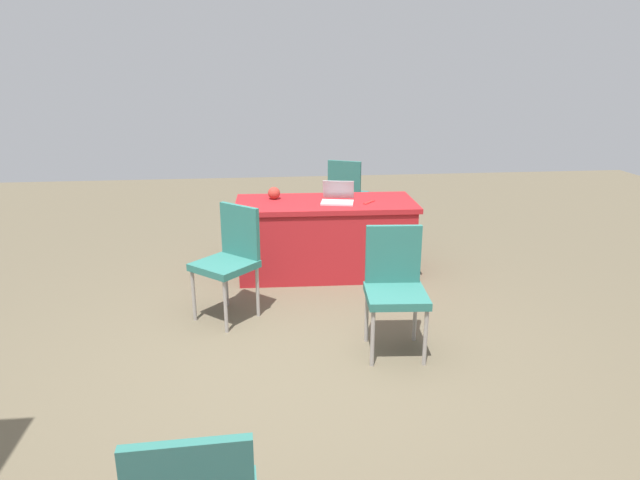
{
  "coord_description": "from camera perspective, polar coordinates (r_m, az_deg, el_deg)",
  "views": [
    {
      "loc": [
        0.24,
        3.6,
        2.08
      ],
      "look_at": [
        -0.16,
        -0.15,
        0.9
      ],
      "focal_mm": 31.42,
      "sensor_mm": 36.0,
      "label": 1
    }
  ],
  "objects": [
    {
      "name": "scissors_red",
      "position": [
        5.63,
        5.01,
        3.85
      ],
      "size": [
        0.14,
        0.16,
        0.01
      ],
      "primitive_type": "cube",
      "rotation": [
        0.0,
        0.0,
        0.87
      ],
      "color": "red",
      "rests_on": "table_foreground"
    },
    {
      "name": "ground_plane",
      "position": [
        4.17,
        -2.03,
        -12.59
      ],
      "size": [
        14.4,
        14.4,
        0.0
      ],
      "primitive_type": "plane",
      "color": "brown"
    },
    {
      "name": "yarn_ball",
      "position": [
        5.77,
        -4.71,
        4.79
      ],
      "size": [
        0.13,
        0.13,
        0.13
      ],
      "primitive_type": "sphere",
      "color": "#B2382D",
      "rests_on": "table_foreground"
    },
    {
      "name": "laptop_silver",
      "position": [
        5.63,
        1.81,
        4.26
      ],
      "size": [
        0.37,
        0.35,
        0.21
      ],
      "rotation": [
        0.0,
        0.0,
        -0.21
      ],
      "color": "silver",
      "rests_on": "table_foreground"
    },
    {
      "name": "table_foreground",
      "position": [
        5.77,
        0.55,
        0.28
      ],
      "size": [
        1.84,
        0.85,
        0.77
      ],
      "rotation": [
        0.0,
        0.0,
        -0.03
      ],
      "color": "#AD1E23",
      "rests_on": "ground"
    },
    {
      "name": "chair_tucked_left",
      "position": [
        4.2,
        7.64,
        -4.33
      ],
      "size": [
        0.47,
        0.47,
        0.94
      ],
      "rotation": [
        0.0,
        0.0,
        -0.08
      ],
      "color": "#9E9993",
      "rests_on": "ground"
    },
    {
      "name": "chair_near_front",
      "position": [
        4.78,
        -9.14,
        -1.53
      ],
      "size": [
        0.62,
        0.62,
        0.96
      ],
      "rotation": [
        0.0,
        0.0,
        -0.74
      ],
      "color": "#9E9993",
      "rests_on": "ground"
    },
    {
      "name": "chair_aisle",
      "position": [
        7.13,
        2.75,
        4.98
      ],
      "size": [
        0.58,
        0.58,
        0.96
      ],
      "rotation": [
        0.0,
        0.0,
        2.71
      ],
      "color": "#9E9993",
      "rests_on": "ground"
    }
  ]
}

